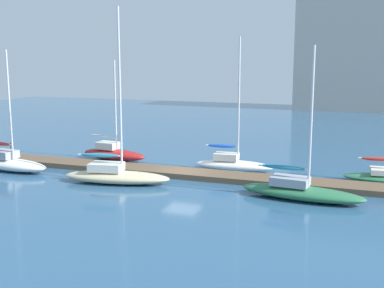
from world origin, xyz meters
The scene contains 9 objects.
ground_plane centered at (0.00, 0.00, 0.00)m, with size 120.00×120.00×0.00m, color #2D567A.
dock_pier centered at (0.00, 0.00, 0.19)m, with size 32.80×2.33×0.39m, color brown.
dock_piling_near_end centered at (-16.00, 1.02, 0.67)m, with size 0.28×0.28×1.35m, color brown.
sailboat_0 centered at (-13.02, -2.83, 0.62)m, with size 7.07×2.70×8.99m.
sailboat_1 centered at (-7.50, 3.27, 0.59)m, with size 6.09×2.34×8.25m.
sailboat_2 centered at (-3.53, -3.50, 0.61)m, with size 7.62×3.37×11.64m.
sailboat_3 centered at (2.99, 2.78, 0.60)m, with size 5.99×1.96×9.92m.
sailboat_4 centered at (8.76, -3.13, 0.57)m, with size 7.57×2.76×9.09m.
harbor_building_distant centered at (9.32, 53.70, 10.78)m, with size 17.39×8.89×21.56m, color #ADA89E.
Camera 1 is at (12.12, -31.31, 8.22)m, focal length 44.65 mm.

